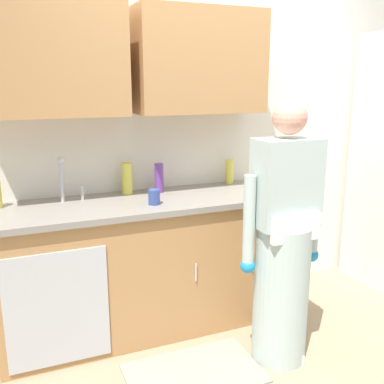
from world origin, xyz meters
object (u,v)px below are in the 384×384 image
object	(u,v)px
bottle_water_tall	(127,178)
cup_by_sink	(154,197)
person_at_sink	(283,255)
bottle_water_short	(230,172)
sink	(72,209)
bottle_soap	(159,178)

from	to	relation	value
bottle_water_tall	cup_by_sink	size ratio (longest dim) A/B	2.25
person_at_sink	cup_by_sink	distance (m)	0.89
bottle_water_short	bottle_water_tall	distance (m)	0.82
sink	bottle_soap	bearing A→B (deg)	13.59
bottle_water_short	cup_by_sink	world-z (taller)	bottle_water_short
bottle_water_tall	cup_by_sink	xyz separation A→B (m)	(0.09, -0.35, -0.06)
bottle_water_tall	cup_by_sink	world-z (taller)	bottle_water_tall
bottle_water_short	bottle_water_tall	size ratio (longest dim) A/B	0.85
bottle_water_tall	cup_by_sink	distance (m)	0.36
bottle_water_short	bottle_water_tall	bearing A→B (deg)	-179.11
person_at_sink	bottle_soap	bearing A→B (deg)	120.99
person_at_sink	bottle_soap	distance (m)	1.04
bottle_water_short	bottle_soap	bearing A→B (deg)	-174.58
person_at_sink	bottle_water_tall	size ratio (longest dim) A/B	7.28
person_at_sink	bottle_soap	world-z (taller)	person_at_sink
sink	cup_by_sink	distance (m)	0.53
sink	person_at_sink	xyz separation A→B (m)	(1.14, -0.69, -0.23)
bottle_soap	bottle_water_short	size ratio (longest dim) A/B	1.11
sink	bottle_water_tall	xyz separation A→B (m)	(0.41, 0.20, 0.13)
bottle_water_short	cup_by_sink	xyz separation A→B (m)	(-0.73, -0.36, -0.05)
person_at_sink	bottle_water_tall	world-z (taller)	person_at_sink
bottle_soap	bottle_water_tall	world-z (taller)	bottle_water_tall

